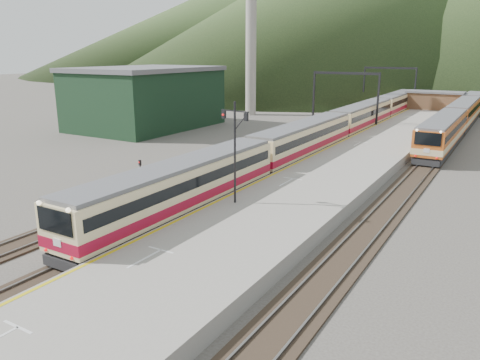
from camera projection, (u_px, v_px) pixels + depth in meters
The scene contains 17 objects.
track_main at pixel (324, 149), 52.95m from camera, with size 2.60×200.00×0.23m.
track_far at pixel (284, 144), 55.41m from camera, with size 2.60×200.00×0.23m.
track_second at pixel (431, 160), 47.27m from camera, with size 2.60×200.00×0.23m.
platform at pixel (368, 153), 48.41m from camera, with size 8.00×100.00×1.00m, color gray.
gantry_near at pixel (345, 89), 65.31m from camera, with size 9.55×0.25×8.00m.
gantry_far at pixel (389, 80), 86.03m from camera, with size 9.55×0.25×8.00m.
warehouse at pixel (146, 97), 67.29m from camera, with size 14.50×20.50×8.60m.
smokestack at pixel (251, 25), 78.06m from camera, with size 1.80×1.80×30.00m, color #9E998E.
station_shed at pixel (434, 100), 81.00m from camera, with size 9.40×4.40×3.10m.
hill_a at pixel (368, 2), 189.00m from camera, with size 180.00×180.00×60.00m, color #2A3F1F.
hill_d at pixel (255, 22), 270.55m from camera, with size 200.00×200.00×55.00m, color #2A3F1F.
main_train at pixel (337, 127), 55.97m from camera, with size 2.94×80.44×3.58m.
second_train at pixel (463, 113), 68.29m from camera, with size 2.89×59.26×3.53m.
signal_mast at pixel (235, 142), 30.02m from camera, with size 2.19×0.43×6.67m.
short_signal_a at pixel (99, 209), 28.40m from camera, with size 0.22×0.16×2.27m.
short_signal_b at pixel (254, 149), 46.01m from camera, with size 0.25×0.20×2.27m.
short_signal_c at pixel (140, 170), 37.79m from camera, with size 0.26×0.23×2.27m.
Camera 1 is at (18.43, -9.53, 10.69)m, focal length 35.00 mm.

